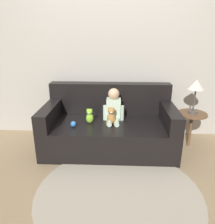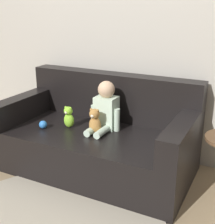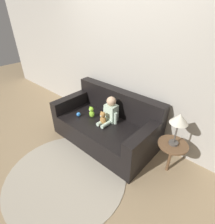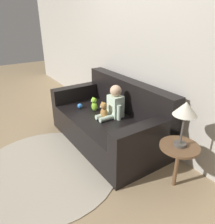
% 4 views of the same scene
% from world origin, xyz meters
% --- Properties ---
extents(ground_plane, '(12.00, 12.00, 0.00)m').
position_xyz_m(ground_plane, '(0.00, 0.00, 0.00)').
color(ground_plane, '#9E8460').
extents(wall_back, '(8.00, 0.05, 2.60)m').
position_xyz_m(wall_back, '(0.00, 0.53, 1.30)').
color(wall_back, '#ADA89E').
rests_on(wall_back, ground_plane).
extents(couch, '(1.71, 0.90, 0.83)m').
position_xyz_m(couch, '(0.00, 0.06, 0.29)').
color(couch, black).
rests_on(couch, ground_plane).
extents(person_baby, '(0.28, 0.35, 0.43)m').
position_xyz_m(person_baby, '(0.06, 0.08, 0.56)').
color(person_baby, silver).
rests_on(person_baby, couch).
extents(teddy_bear_brown, '(0.13, 0.10, 0.23)m').
position_xyz_m(teddy_bear_brown, '(0.03, -0.06, 0.49)').
color(teddy_bear_brown, '#AD7A3D').
rests_on(teddy_bear_brown, couch).
extents(plush_toy_side, '(0.10, 0.09, 0.20)m').
position_xyz_m(plush_toy_side, '(-0.25, -0.04, 0.48)').
color(plush_toy_side, '#8CD133').
rests_on(plush_toy_side, couch).
extents(toy_ball, '(0.07, 0.07, 0.07)m').
position_xyz_m(toy_ball, '(-0.44, -0.17, 0.42)').
color(toy_ball, '#337FDB').
rests_on(toy_ball, couch).
extents(floor_rug, '(1.63, 1.63, 0.01)m').
position_xyz_m(floor_rug, '(0.13, -0.91, 0.01)').
color(floor_rug, '#B2A893').
rests_on(floor_rug, ground_plane).
extents(side_table, '(0.38, 0.38, 0.94)m').
position_xyz_m(side_table, '(1.11, 0.11, 0.68)').
color(side_table, brown).
rests_on(side_table, ground_plane).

